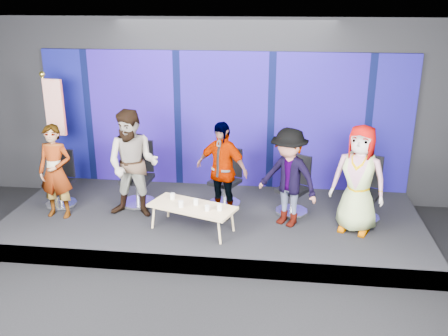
{
  "coord_description": "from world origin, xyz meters",
  "views": [
    {
      "loc": [
        1.13,
        -5.26,
        3.88
      ],
      "look_at": [
        0.19,
        2.4,
        1.18
      ],
      "focal_mm": 40.0,
      "sensor_mm": 36.0,
      "label": 1
    }
  ],
  "objects_px": {
    "chair_a": "(61,187)",
    "panelist_d": "(288,178)",
    "mug_b": "(181,204)",
    "mug_e": "(220,207)",
    "chair_c": "(226,187)",
    "coffee_table": "(192,208)",
    "mug_a": "(172,196)",
    "mug_c": "(196,202)",
    "chair_b": "(139,184)",
    "panelist_b": "(133,164)",
    "chair_d": "(294,194)",
    "mug_d": "(207,208)",
    "panelist_a": "(55,172)",
    "panelist_c": "(221,170)",
    "chair_e": "(364,199)",
    "flag_stand": "(54,132)",
    "panelist_e": "(359,179)"
  },
  "relations": [
    {
      "from": "chair_a",
      "to": "panelist_d",
      "type": "xyz_separation_m",
      "value": [
        4.0,
        -0.32,
        0.49
      ]
    },
    {
      "from": "panelist_d",
      "to": "mug_b",
      "type": "xyz_separation_m",
      "value": [
        -1.66,
        -0.47,
        -0.34
      ]
    },
    {
      "from": "mug_e",
      "to": "chair_c",
      "type": "bearing_deg",
      "value": 91.87
    },
    {
      "from": "chair_a",
      "to": "coffee_table",
      "type": "xyz_separation_m",
      "value": [
        2.51,
        -0.72,
        0.06
      ]
    },
    {
      "from": "panelist_d",
      "to": "mug_a",
      "type": "bearing_deg",
      "value": -143.09
    },
    {
      "from": "chair_a",
      "to": "mug_b",
      "type": "relative_size",
      "value": 10.07
    },
    {
      "from": "chair_a",
      "to": "mug_c",
      "type": "relative_size",
      "value": 10.29
    },
    {
      "from": "chair_a",
      "to": "chair_b",
      "type": "distance_m",
      "value": 1.38
    },
    {
      "from": "chair_b",
      "to": "mug_e",
      "type": "relative_size",
      "value": 11.45
    },
    {
      "from": "panelist_b",
      "to": "mug_c",
      "type": "distance_m",
      "value": 1.27
    },
    {
      "from": "chair_d",
      "to": "chair_c",
      "type": "bearing_deg",
      "value": -158.38
    },
    {
      "from": "panelist_b",
      "to": "mug_d",
      "type": "distance_m",
      "value": 1.53
    },
    {
      "from": "panelist_a",
      "to": "chair_b",
      "type": "xyz_separation_m",
      "value": [
        1.19,
        0.68,
        -0.42
      ]
    },
    {
      "from": "chair_a",
      "to": "coffee_table",
      "type": "distance_m",
      "value": 2.61
    },
    {
      "from": "panelist_c",
      "to": "chair_d",
      "type": "bearing_deg",
      "value": 37.87
    },
    {
      "from": "mug_b",
      "to": "mug_d",
      "type": "bearing_deg",
      "value": -11.79
    },
    {
      "from": "coffee_table",
      "to": "mug_a",
      "type": "bearing_deg",
      "value": 148.5
    },
    {
      "from": "chair_a",
      "to": "panelist_a",
      "type": "distance_m",
      "value": 0.69
    },
    {
      "from": "panelist_d",
      "to": "mug_b",
      "type": "relative_size",
      "value": 16.63
    },
    {
      "from": "chair_e",
      "to": "mug_a",
      "type": "bearing_deg",
      "value": -148.38
    },
    {
      "from": "panelist_b",
      "to": "mug_b",
      "type": "relative_size",
      "value": 18.81
    },
    {
      "from": "panelist_d",
      "to": "mug_b",
      "type": "distance_m",
      "value": 1.76
    },
    {
      "from": "panelist_d",
      "to": "chair_a",
      "type": "bearing_deg",
      "value": -153.1
    },
    {
      "from": "panelist_b",
      "to": "chair_b",
      "type": "bearing_deg",
      "value": 101.97
    },
    {
      "from": "chair_e",
      "to": "mug_e",
      "type": "distance_m",
      "value": 2.48
    },
    {
      "from": "chair_e",
      "to": "flag_stand",
      "type": "relative_size",
      "value": 0.46
    },
    {
      "from": "panelist_d",
      "to": "mug_d",
      "type": "relative_size",
      "value": 18.59
    },
    {
      "from": "chair_a",
      "to": "mug_d",
      "type": "relative_size",
      "value": 11.26
    },
    {
      "from": "chair_b",
      "to": "flag_stand",
      "type": "height_order",
      "value": "flag_stand"
    },
    {
      "from": "chair_d",
      "to": "panelist_e",
      "type": "distance_m",
      "value": 1.25
    },
    {
      "from": "panelist_c",
      "to": "flag_stand",
      "type": "height_order",
      "value": "flag_stand"
    },
    {
      "from": "panelist_b",
      "to": "chair_c",
      "type": "bearing_deg",
      "value": 26.5
    },
    {
      "from": "panelist_a",
      "to": "coffee_table",
      "type": "height_order",
      "value": "panelist_a"
    },
    {
      "from": "mug_b",
      "to": "coffee_table",
      "type": "bearing_deg",
      "value": 24.15
    },
    {
      "from": "mug_c",
      "to": "flag_stand",
      "type": "xyz_separation_m",
      "value": [
        -2.81,
        1.15,
        0.75
      ]
    },
    {
      "from": "mug_e",
      "to": "mug_c",
      "type": "bearing_deg",
      "value": 157.18
    },
    {
      "from": "panelist_a",
      "to": "chair_c",
      "type": "height_order",
      "value": "panelist_a"
    },
    {
      "from": "panelist_d",
      "to": "coffee_table",
      "type": "height_order",
      "value": "panelist_d"
    },
    {
      "from": "mug_a",
      "to": "mug_b",
      "type": "xyz_separation_m",
      "value": [
        0.2,
        -0.3,
        0.0
      ]
    },
    {
      "from": "mug_b",
      "to": "mug_c",
      "type": "height_order",
      "value": "mug_b"
    },
    {
      "from": "chair_d",
      "to": "panelist_d",
      "type": "bearing_deg",
      "value": -71.61
    },
    {
      "from": "chair_a",
      "to": "chair_d",
      "type": "bearing_deg",
      "value": 5.13
    },
    {
      "from": "panelist_b",
      "to": "chair_c",
      "type": "relative_size",
      "value": 1.8
    },
    {
      "from": "chair_a",
      "to": "panelist_d",
      "type": "height_order",
      "value": "panelist_d"
    },
    {
      "from": "chair_e",
      "to": "panelist_b",
      "type": "bearing_deg",
      "value": -153.31
    },
    {
      "from": "panelist_a",
      "to": "panelist_e",
      "type": "relative_size",
      "value": 0.92
    },
    {
      "from": "mug_c",
      "to": "panelist_b",
      "type": "bearing_deg",
      "value": 160.5
    },
    {
      "from": "panelist_a",
      "to": "mug_e",
      "type": "xyz_separation_m",
      "value": [
        2.8,
        -0.38,
        -0.33
      ]
    },
    {
      "from": "mug_e",
      "to": "coffee_table",
      "type": "bearing_deg",
      "value": 164.37
    },
    {
      "from": "chair_c",
      "to": "coffee_table",
      "type": "height_order",
      "value": "chair_c"
    }
  ]
}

